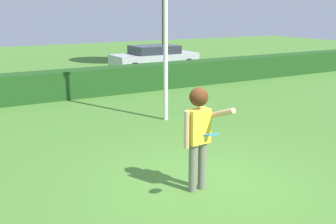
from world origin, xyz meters
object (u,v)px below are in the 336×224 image
at_px(person, 199,127).
at_px(frisbee, 211,135).
at_px(lamppost, 166,2).
at_px(parked_car_silver, 154,57).

height_order(person, frisbee, person).
relative_size(frisbee, lamppost, 0.04).
relative_size(person, parked_car_silver, 0.42).
height_order(person, lamppost, lamppost).
height_order(frisbee, lamppost, lamppost).
bearing_deg(lamppost, frisbee, -112.20).
bearing_deg(person, frisbee, -108.94).
relative_size(frisbee, parked_car_silver, 0.06).
bearing_deg(lamppost, parked_car_silver, 64.00).
bearing_deg(person, lamppost, 67.31).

